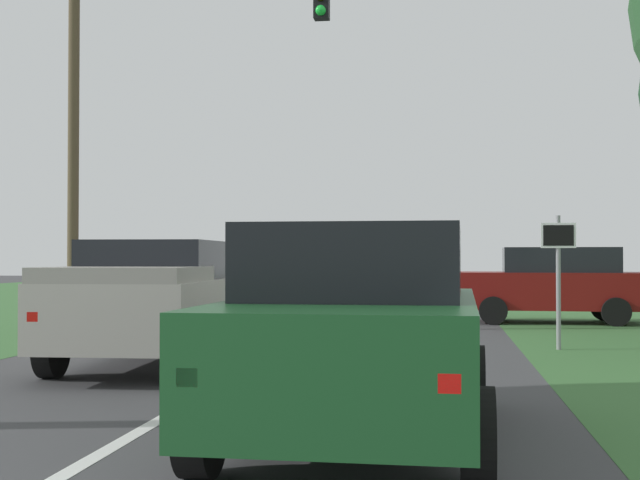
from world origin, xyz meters
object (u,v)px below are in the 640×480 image
pickup_truck_lead (158,300)px  keep_moving_sign (558,264)px  red_suv_near (360,328)px  traffic_light (138,87)px  crossing_suv_far (553,283)px

pickup_truck_lead → keep_moving_sign: size_ratio=2.33×
red_suv_near → pickup_truck_lead: bearing=125.4°
traffic_light → crossing_suv_far: (9.22, 4.06, -4.33)m
keep_moving_sign → pickup_truck_lead: bearing=-154.2°
red_suv_near → crossing_suv_far: bearing=76.6°
traffic_light → keep_moving_sign: traffic_light is taller
pickup_truck_lead → traffic_light: (-2.27, 5.40, 4.33)m
traffic_light → crossing_suv_far: traffic_light is taller
red_suv_near → traffic_light: traffic_light is taller
traffic_light → keep_moving_sign: size_ratio=3.50×
red_suv_near → traffic_light: size_ratio=0.57×
pickup_truck_lead → traffic_light: 7.28m
pickup_truck_lead → crossing_suv_far: 11.73m
red_suv_near → pickup_truck_lead: 6.06m
pickup_truck_lead → keep_moving_sign: bearing=25.8°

